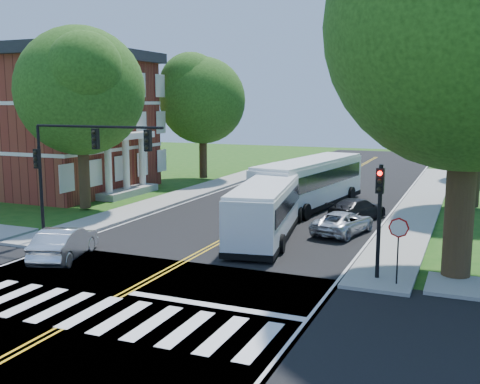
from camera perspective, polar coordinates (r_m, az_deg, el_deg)
The scene contains 22 objects.
ground at distance 19.96m, azimuth -14.08°, elevation -11.28°, with size 140.00×140.00×0.00m, color #1A4C13.
road at distance 35.47m, azimuth 3.56°, elevation -2.05°, with size 14.00×96.00×0.01m, color black.
cross_road at distance 19.96m, azimuth -14.08°, elevation -11.27°, with size 60.00×12.00×0.01m, color black.
center_line at distance 39.20m, azimuth 5.49°, elevation -0.99°, with size 0.36×70.00×0.01m, color gold.
edge_line_w at distance 41.69m, azimuth -3.47°, elevation -0.36°, with size 0.12×70.00×0.01m, color silver.
edge_line_e at distance 37.79m, azimuth 15.38°, elevation -1.66°, with size 0.12×70.00×0.01m, color silver.
crosswalk at distance 19.59m, azimuth -14.97°, elevation -11.67°, with size 12.60×3.00×0.01m, color silver.
stop_bar at distance 19.52m, azimuth -2.74°, elevation -11.44°, with size 6.60×0.40×0.01m, color silver.
sidewalk_nw at distance 45.00m, azimuth -3.50°, elevation 0.42°, with size 2.60×40.00×0.15m, color gray.
sidewalk_ne at distance 40.57m, azimuth 18.04°, elevation -0.97°, with size 2.60×40.00×0.15m, color gray.
tree_ne_big at distance 23.05m, azimuth 22.42°, elevation 15.32°, with size 10.80×10.80×14.91m.
tree_west_near at distance 36.86m, azimuth -15.90°, elevation 9.80°, with size 8.00×8.00×11.40m.
tree_west_far at distance 50.16m, azimuth -3.82°, elevation 9.25°, with size 7.60×7.60×10.67m.
brick_building at distance 48.28m, azimuth -21.11°, elevation 6.79°, with size 20.00×13.00×10.80m.
signal_nw at distance 27.53m, azimuth -16.22°, elevation 3.57°, with size 7.15×0.46×5.66m.
signal_ne at distance 21.91m, azimuth 13.98°, elevation -1.41°, with size 0.30×0.46×4.40m.
stop_sign at distance 21.54m, azimuth 15.80°, elevation -4.20°, with size 0.76×0.08×2.53m.
bus_lead at distance 29.06m, azimuth 2.89°, elevation -1.52°, with size 4.25×11.23×2.84m.
bus_follow at distance 36.81m, azimuth 7.19°, elevation 0.96°, with size 4.36×12.54×3.18m.
hatchback at distance 25.96m, azimuth -17.40°, elevation -4.97°, with size 1.53×4.40×1.45m, color silver.
suv at distance 30.01m, azimuth 10.45°, elevation -3.05°, with size 2.01×4.36×1.21m, color silver.
dark_sedan at distance 33.53m, azimuth 11.81°, elevation -1.73°, with size 1.84×4.52×1.31m, color black.
Camera 1 is at (11.40, -14.88, 6.86)m, focal length 42.00 mm.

